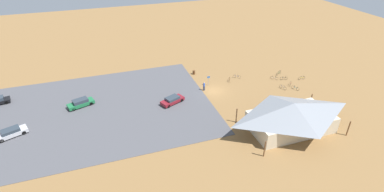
% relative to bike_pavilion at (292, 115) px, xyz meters
% --- Properties ---
extents(ground, '(160.00, 160.00, 0.00)m').
position_rel_bike_pavilion_xyz_m(ground, '(6.93, -15.76, -2.73)').
color(ground, olive).
rests_on(ground, ground).
extents(parking_lot_asphalt, '(41.93, 29.26, 0.05)m').
position_rel_bike_pavilion_xyz_m(parking_lot_asphalt, '(30.20, -16.04, -2.70)').
color(parking_lot_asphalt, '#4C4C51').
rests_on(parking_lot_asphalt, ground).
extents(bike_pavilion, '(15.46, 9.35, 4.90)m').
position_rel_bike_pavilion_xyz_m(bike_pavilion, '(0.00, 0.00, 0.00)').
color(bike_pavilion, beige).
rests_on(bike_pavilion, ground).
extents(trash_bin, '(0.60, 0.60, 0.90)m').
position_rel_bike_pavilion_xyz_m(trash_bin, '(8.25, -24.45, -2.28)').
color(trash_bin, brown).
rests_on(trash_bin, ground).
extents(lot_sign, '(0.56, 0.08, 2.20)m').
position_rel_bike_pavilion_xyz_m(lot_sign, '(7.11, -18.42, -1.31)').
color(lot_sign, '#99999E').
rests_on(lot_sign, ground).
extents(bicycle_silver_yard_left, '(0.63, 1.71, 0.82)m').
position_rel_bike_pavilion_xyz_m(bicycle_silver_yard_left, '(-6.84, -12.01, -2.35)').
color(bicycle_silver_yard_left, black).
rests_on(bicycle_silver_yard_left, ground).
extents(bicycle_white_back_row, '(1.33, 1.11, 0.82)m').
position_rel_bike_pavilion_xyz_m(bicycle_white_back_row, '(-7.53, -16.28, -2.36)').
color(bicycle_white_back_row, black).
rests_on(bicycle_white_back_row, ground).
extents(bicycle_orange_yard_front, '(0.87, 1.55, 0.82)m').
position_rel_bike_pavilion_xyz_m(bicycle_orange_yard_front, '(2.07, -18.76, -2.34)').
color(bicycle_orange_yard_front, black).
rests_on(bicycle_orange_yard_front, ground).
extents(bicycle_yellow_lone_west, '(1.74, 0.48, 0.74)m').
position_rel_bike_pavilion_xyz_m(bicycle_yellow_lone_west, '(-13.21, -14.38, -2.38)').
color(bicycle_yellow_lone_west, black).
rests_on(bicycle_yellow_lone_west, ground).
extents(bicycle_teal_edge_south, '(0.86, 1.55, 0.82)m').
position_rel_bike_pavilion_xyz_m(bicycle_teal_edge_south, '(-9.05, -10.92, -2.36)').
color(bicycle_teal_edge_south, black).
rests_on(bicycle_teal_edge_south, ground).
extents(bicycle_black_mid_cluster, '(1.65, 0.58, 0.86)m').
position_rel_bike_pavilion_xyz_m(bicycle_black_mid_cluster, '(-9.40, -15.47, -2.36)').
color(bicycle_black_mid_cluster, black).
rests_on(bicycle_black_mid_cluster, ground).
extents(bicycle_red_yard_center, '(1.19, 1.36, 0.84)m').
position_rel_bike_pavilion_xyz_m(bicycle_red_yard_center, '(-9.24, -12.79, -2.36)').
color(bicycle_red_yard_center, black).
rests_on(bicycle_red_yard_center, ground).
extents(bicycle_green_near_sign, '(1.67, 0.84, 0.88)m').
position_rel_bike_pavilion_xyz_m(bicycle_green_near_sign, '(-9.79, -18.03, -2.33)').
color(bicycle_green_near_sign, black).
rests_on(bicycle_green_near_sign, ground).
extents(bicycle_blue_lone_east, '(1.45, 0.99, 0.80)m').
position_rel_bike_pavilion_xyz_m(bicycle_blue_lone_east, '(-0.07, -19.58, -2.37)').
color(bicycle_blue_lone_east, black).
rests_on(bicycle_blue_lone_east, ground).
extents(car_green_mid_lot, '(5.01, 3.18, 1.45)m').
position_rel_bike_pavilion_xyz_m(car_green_mid_lot, '(32.56, -18.34, -1.96)').
color(car_green_mid_lot, '#1E6B3D').
rests_on(car_green_mid_lot, parking_lot_asphalt).
extents(car_silver_front_row, '(4.99, 3.39, 1.33)m').
position_rel_bike_pavilion_xyz_m(car_silver_front_row, '(43.08, -12.54, -2.01)').
color(car_silver_front_row, '#BCBCC1').
rests_on(car_silver_front_row, parking_lot_asphalt).
extents(car_maroon_back_corner, '(4.92, 3.49, 1.30)m').
position_rel_bike_pavilion_xyz_m(car_maroon_back_corner, '(16.19, -13.92, -2.02)').
color(car_maroon_back_corner, maroon).
rests_on(car_maroon_back_corner, parking_lot_asphalt).
extents(visitor_near_lot, '(0.36, 0.36, 1.86)m').
position_rel_bike_pavilion_xyz_m(visitor_near_lot, '(8.76, -16.70, -1.74)').
color(visitor_near_lot, '#2D3347').
rests_on(visitor_near_lot, ground).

